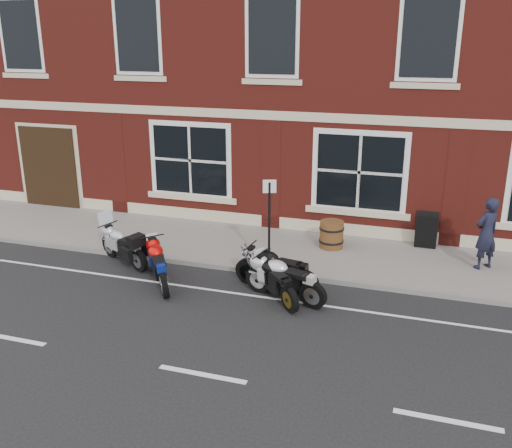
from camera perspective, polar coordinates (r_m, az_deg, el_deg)
The scene contains 13 objects.
ground at distance 12.57m, azimuth -0.00°, elevation -7.65°, with size 80.00×80.00×0.00m, color black.
sidewalk at distance 15.20m, azimuth 3.47°, elevation -2.68°, with size 30.00×3.00×0.12m, color slate.
kerb at distance 13.78m, azimuth 1.81°, elevation -4.94°, with size 30.00×0.16×0.12m, color slate.
pub_building at distance 21.53m, azimuth 9.11°, elevation 19.50°, with size 24.00×12.00×12.00m, color maroon.
moto_touring_silver at distance 14.73m, azimuth -13.13°, elevation -1.93°, with size 1.77×1.03×1.28m.
moto_sport_red at distance 13.35m, azimuth -9.54°, elevation -3.83°, with size 1.26×1.75×0.92m.
moto_sport_black at distance 12.46m, azimuth 1.92°, elevation -5.38°, with size 1.42×1.47×0.86m.
moto_sport_silver at distance 12.44m, azimuth 2.84°, elevation -5.33°, with size 1.96×0.72×0.91m.
moto_naked_black at distance 12.90m, azimuth 1.92°, elevation -4.36°, with size 2.05×0.51×0.93m.
pedestrian_left at distance 14.69m, azimuth 22.06°, elevation -0.87°, with size 0.65×0.43×1.78m, color black.
a_board_sign at distance 15.74m, azimuth 16.66°, elevation -0.63°, with size 0.56×0.38×0.94m, color black, non-canonical shape.
barrel_planter at distance 15.25m, azimuth 7.56°, elevation -1.04°, with size 0.66×0.66×0.73m.
parking_sign at distance 13.47m, azimuth 1.34°, elevation 0.58°, with size 0.30×0.12×2.21m.
Camera 1 is at (3.45, -10.74, 5.54)m, focal length 40.00 mm.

